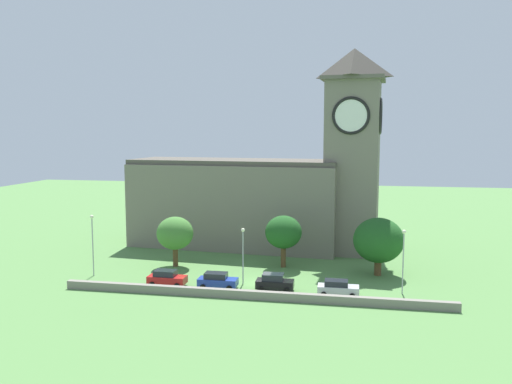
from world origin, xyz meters
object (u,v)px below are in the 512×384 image
(car_black, at_px, (274,282))
(tree_by_tower, at_px, (175,233))
(car_blue, at_px, (217,280))
(car_silver, at_px, (338,288))
(tree_riverside_west, at_px, (283,232))
(streetlamp_west_mid, at_px, (243,246))
(streetlamp_central, at_px, (403,251))
(tree_riverside_east, at_px, (378,240))
(streetlamp_west_end, at_px, (92,236))
(church, at_px, (265,190))
(car_red, at_px, (167,278))

(car_black, height_order, tree_by_tower, tree_by_tower)
(car_blue, xyz_separation_m, car_silver, (13.24, -0.11, -0.05))
(car_blue, distance_m, tree_by_tower, 11.85)
(tree_riverside_west, bearing_deg, streetlamp_west_mid, -112.86)
(car_blue, xyz_separation_m, tree_riverside_west, (5.97, 10.48, 3.64))
(streetlamp_central, bearing_deg, tree_riverside_east, 107.91)
(car_blue, distance_m, streetlamp_west_end, 16.67)
(car_black, distance_m, streetlamp_central, 14.22)
(car_silver, relative_size, tree_riverside_east, 0.62)
(streetlamp_central, bearing_deg, car_blue, -175.12)
(car_black, height_order, streetlamp_central, streetlamp_central)
(streetlamp_central, height_order, tree_by_tower, streetlamp_central)
(church, relative_size, car_black, 9.16)
(church, height_order, tree_riverside_west, church)
(car_blue, distance_m, car_black, 6.40)
(streetlamp_west_mid, xyz_separation_m, tree_by_tower, (-10.24, 6.09, -0.05))
(car_black, relative_size, tree_riverside_west, 0.62)
(car_red, relative_size, tree_riverside_west, 0.65)
(tree_by_tower, bearing_deg, car_blue, -46.64)
(church, bearing_deg, streetlamp_central, -47.32)
(tree_riverside_east, bearing_deg, car_black, -142.82)
(streetlamp_west_mid, xyz_separation_m, tree_riverside_west, (3.51, 8.32, 0.16))
(car_red, xyz_separation_m, car_blue, (5.85, 0.18, -0.02))
(car_blue, bearing_deg, streetlamp_west_end, 172.27)
(car_silver, xyz_separation_m, streetlamp_central, (6.80, 1.83, 3.83))
(car_black, bearing_deg, car_blue, -178.57)
(car_red, bearing_deg, streetlamp_west_mid, 15.71)
(car_red, height_order, tree_riverside_west, tree_riverside_west)
(car_red, distance_m, tree_riverside_east, 25.48)
(church, relative_size, car_blue, 8.62)
(streetlamp_central, bearing_deg, car_red, -175.81)
(church, bearing_deg, car_silver, -61.95)
(streetlamp_west_mid, height_order, tree_by_tower, streetlamp_west_mid)
(tree_riverside_west, relative_size, tree_by_tower, 1.03)
(tree_riverside_east, distance_m, tree_riverside_west, 11.91)
(tree_by_tower, bearing_deg, streetlamp_west_end, -143.66)
(tree_riverside_east, height_order, tree_riverside_west, tree_riverside_east)
(streetlamp_central, bearing_deg, tree_riverside_west, 148.08)
(car_black, height_order, tree_riverside_east, tree_riverside_east)
(streetlamp_central, xyz_separation_m, tree_by_tower, (-27.82, 6.53, -0.34))
(car_silver, bearing_deg, car_blue, 179.51)
(church, xyz_separation_m, car_red, (-7.49, -21.86, -7.82))
(car_silver, bearing_deg, car_black, 177.72)
(car_blue, height_order, tree_riverside_east, tree_riverside_east)
(car_blue, height_order, tree_by_tower, tree_by_tower)
(streetlamp_west_end, xyz_separation_m, streetlamp_central, (36.07, -0.46, -0.26))
(tree_riverside_west, height_order, tree_by_tower, tree_riverside_west)
(car_blue, height_order, car_silver, car_blue)
(tree_by_tower, bearing_deg, streetlamp_central, -13.21)
(streetlamp_central, distance_m, tree_by_tower, 28.58)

